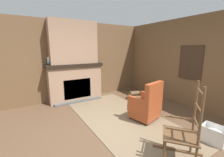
% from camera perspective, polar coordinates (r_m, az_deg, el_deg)
% --- Properties ---
extents(ground_plane, '(14.00, 14.00, 0.00)m').
position_cam_1_polar(ground_plane, '(3.38, 0.93, -20.16)').
color(ground_plane, brown).
extents(wood_panel_wall_left, '(0.06, 5.98, 2.67)m').
position_cam_1_polar(wood_panel_wall_left, '(5.40, -14.85, 6.43)').
color(wood_panel_wall_left, brown).
rests_on(wood_panel_wall_left, ground).
extents(wood_panel_wall_back, '(5.98, 0.09, 2.67)m').
position_cam_1_polar(wood_panel_wall_back, '(4.94, 28.80, 4.97)').
color(wood_panel_wall_back, brown).
rests_on(wood_panel_wall_back, ground).
extents(fireplace_hearth, '(0.62, 1.86, 1.27)m').
position_cam_1_polar(fireplace_hearth, '(5.27, -13.67, -1.39)').
color(fireplace_hearth, '#9E7A60').
rests_on(fireplace_hearth, ground).
extents(chimney_breast, '(0.36, 1.54, 1.38)m').
position_cam_1_polar(chimney_breast, '(5.16, -14.42, 13.19)').
color(chimney_breast, '#9E7A60').
rests_on(chimney_breast, fireplace_hearth).
extents(area_rug, '(3.80, 1.81, 0.01)m').
position_cam_1_polar(area_rug, '(3.98, 3.88, -14.90)').
color(area_rug, '#7A664C').
rests_on(area_rug, ground).
extents(armchair, '(0.74, 0.77, 0.99)m').
position_cam_1_polar(armchair, '(3.88, 12.93, -10.13)').
color(armchair, '#A84723').
rests_on(armchair, ground).
extents(rocking_chair, '(0.90, 0.85, 1.29)m').
position_cam_1_polar(rocking_chair, '(2.73, 25.37, -19.23)').
color(rocking_chair, brown).
rests_on(rocking_chair, ground).
extents(firewood_stack, '(0.55, 0.48, 0.29)m').
position_cam_1_polar(firewood_stack, '(5.39, 8.85, -6.61)').
color(firewood_stack, brown).
rests_on(firewood_stack, ground).
extents(laundry_basket, '(0.44, 0.36, 0.33)m').
position_cam_1_polar(laundry_basket, '(3.60, 34.26, -17.21)').
color(laundry_basket, white).
rests_on(laundry_basket, ground).
extents(oil_lamp_vase, '(0.12, 0.12, 0.24)m').
position_cam_1_polar(oil_lamp_vase, '(5.03, -23.00, 5.78)').
color(oil_lamp_vase, '#47708E').
rests_on(oil_lamp_vase, fireplace_hearth).
extents(storage_case, '(0.17, 0.24, 0.12)m').
position_cam_1_polar(storage_case, '(5.25, -13.03, 6.31)').
color(storage_case, black).
rests_on(storage_case, fireplace_hearth).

